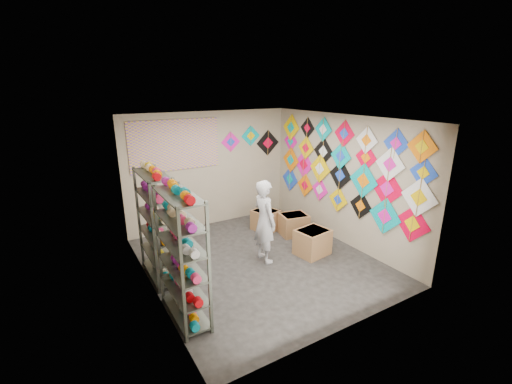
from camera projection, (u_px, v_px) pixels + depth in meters
ground at (259, 261)px, 6.60m from camera, size 4.50×4.50×0.00m
room_walls at (260, 179)px, 6.11m from camera, size 4.50×4.50×4.50m
shelf_rack_front at (182, 257)px, 4.75m from camera, size 0.40×1.10×1.90m
shelf_rack_back at (157, 226)px, 5.82m from camera, size 0.40×1.10×1.90m
string_spools at (168, 234)px, 5.26m from camera, size 0.12×2.36×0.12m
kite_wall_display at (342, 169)px, 7.07m from camera, size 0.06×4.26×2.03m
back_wall_kites at (254, 141)px, 8.45m from camera, size 1.63×0.02×0.80m
poster at (175, 145)px, 7.45m from camera, size 2.00×0.01×1.10m
shopkeeper at (265, 221)px, 6.42m from camera, size 0.59×0.40×1.60m
carton_a at (312, 242)px, 6.81m from camera, size 0.69×0.60×0.51m
carton_b at (294, 224)px, 7.73m from camera, size 0.67×0.59×0.48m
carton_c at (266, 220)px, 8.00m from camera, size 0.63×0.66×0.47m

